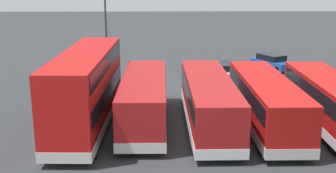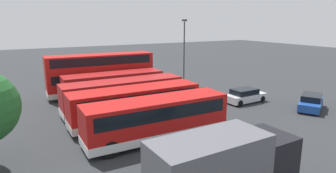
{
  "view_description": "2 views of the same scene",
  "coord_description": "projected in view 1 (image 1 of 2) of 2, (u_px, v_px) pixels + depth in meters",
  "views": [
    {
      "loc": [
        2.7,
        33.21,
        8.86
      ],
      "look_at": [
        2.14,
        4.61,
        1.15
      ],
      "focal_mm": 44.82,
      "sensor_mm": 36.0,
      "label": 1
    },
    {
      "loc": [
        -24.14,
        18.35,
        8.16
      ],
      "look_at": [
        0.52,
        4.63,
        1.67
      ],
      "focal_mm": 30.76,
      "sensor_mm": 36.0,
      "label": 2
    }
  ],
  "objects": [
    {
      "name": "ground_plane",
      "position": [
        193.0,
        85.0,
        34.42
      ],
      "size": [
        140.0,
        140.0,
        0.0
      ],
      "primitive_type": "plane",
      "color": "#2D3033"
    },
    {
      "name": "bus_single_deck_near_end",
      "position": [
        330.0,
        101.0,
        24.64
      ],
      "size": [
        2.67,
        10.27,
        2.95
      ],
      "color": "#B71411",
      "rests_on": "ground"
    },
    {
      "name": "bus_single_deck_second",
      "position": [
        266.0,
        102.0,
        24.56
      ],
      "size": [
        2.66,
        10.62,
        2.95
      ],
      "color": "#B71411",
      "rests_on": "ground"
    },
    {
      "name": "bus_single_deck_third",
      "position": [
        209.0,
        101.0,
        24.71
      ],
      "size": [
        2.68,
        10.97,
        2.95
      ],
      "color": "#A51919",
      "rests_on": "ground"
    },
    {
      "name": "bus_single_deck_fourth",
      "position": [
        144.0,
        99.0,
        25.02
      ],
      "size": [
        2.67,
        10.12,
        2.95
      ],
      "color": "#A51919",
      "rests_on": "ground"
    },
    {
      "name": "bus_double_decker_fifth",
      "position": [
        87.0,
        88.0,
        24.43
      ],
      "size": [
        2.96,
        11.64,
        4.55
      ],
      "color": "#B71411",
      "rests_on": "ground"
    },
    {
      "name": "car_hatchback_silver",
      "position": [
        272.0,
        62.0,
        40.11
      ],
      "size": [
        3.62,
        4.51,
        1.43
      ],
      "color": "#1E479E",
      "rests_on": "ground"
    },
    {
      "name": "car_small_green",
      "position": [
        228.0,
        71.0,
        36.48
      ],
      "size": [
        1.94,
        4.38,
        1.43
      ],
      "color": "silver",
      "rests_on": "ground"
    },
    {
      "name": "lamp_post_tall",
      "position": [
        106.0,
        25.0,
        34.39
      ],
      "size": [
        0.7,
        0.3,
        8.3
      ],
      "color": "#38383D",
      "rests_on": "ground"
    }
  ]
}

